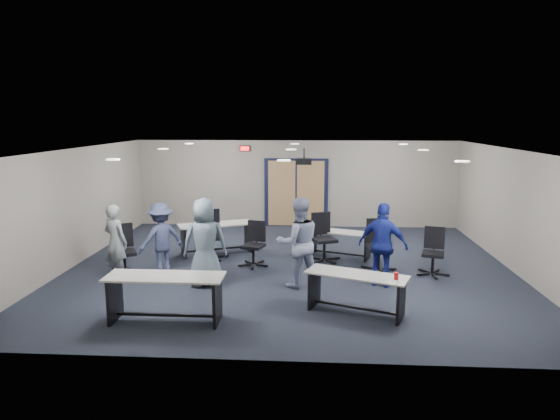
# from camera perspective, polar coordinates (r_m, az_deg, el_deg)

# --- Properties ---
(floor) EXTENTS (10.00, 10.00, 0.00)m
(floor) POSITION_cam_1_polar(r_m,az_deg,el_deg) (11.55, 1.12, -6.57)
(floor) COLOR #1B212C
(floor) RESTS_ON ground
(back_wall) EXTENTS (10.00, 0.04, 2.70)m
(back_wall) POSITION_cam_1_polar(r_m,az_deg,el_deg) (15.67, 1.86, 3.02)
(back_wall) COLOR gray
(back_wall) RESTS_ON floor
(front_wall) EXTENTS (10.00, 0.04, 2.70)m
(front_wall) POSITION_cam_1_polar(r_m,az_deg,el_deg) (6.86, -0.51, -6.80)
(front_wall) COLOR gray
(front_wall) RESTS_ON floor
(left_wall) EXTENTS (0.04, 9.00, 2.70)m
(left_wall) POSITION_cam_1_polar(r_m,az_deg,el_deg) (12.48, -22.45, 0.29)
(left_wall) COLOR gray
(left_wall) RESTS_ON floor
(right_wall) EXTENTS (0.04, 9.00, 2.70)m
(right_wall) POSITION_cam_1_polar(r_m,az_deg,el_deg) (12.10, 25.53, -0.24)
(right_wall) COLOR gray
(right_wall) RESTS_ON floor
(ceiling) EXTENTS (10.00, 9.00, 0.04)m
(ceiling) POSITION_cam_1_polar(r_m,az_deg,el_deg) (11.06, 1.17, 6.93)
(ceiling) COLOR white
(ceiling) RESTS_ON back_wall
(double_door) EXTENTS (2.00, 0.07, 2.20)m
(double_door) POSITION_cam_1_polar(r_m,az_deg,el_deg) (15.68, 1.85, 1.91)
(double_door) COLOR black
(double_door) RESTS_ON back_wall
(exit_sign) EXTENTS (0.32, 0.07, 0.18)m
(exit_sign) POSITION_cam_1_polar(r_m,az_deg,el_deg) (15.64, -4.03, 7.03)
(exit_sign) COLOR black
(exit_sign) RESTS_ON back_wall
(ceiling_projector) EXTENTS (0.35, 0.32, 0.37)m
(ceiling_projector) POSITION_cam_1_polar(r_m,az_deg,el_deg) (11.57, 2.76, 5.61)
(ceiling_projector) COLOR black
(ceiling_projector) RESTS_ON ceiling
(ceiling_can_lights) EXTENTS (6.24, 5.74, 0.02)m
(ceiling_can_lights) POSITION_cam_1_polar(r_m,az_deg,el_deg) (11.31, 1.22, 6.85)
(ceiling_can_lights) COLOR white
(ceiling_can_lights) RESTS_ON ceiling
(table_front_left) EXTENTS (1.97, 0.66, 0.80)m
(table_front_left) POSITION_cam_1_polar(r_m,az_deg,el_deg) (8.67, -12.98, -8.92)
(table_front_left) COLOR #B7B6AD
(table_front_left) RESTS_ON floor
(table_front_right) EXTENTS (1.86, 1.20, 0.83)m
(table_front_right) POSITION_cam_1_polar(r_m,az_deg,el_deg) (8.91, 8.76, -8.61)
(table_front_right) COLOR #B7B6AD
(table_front_right) RESTS_ON floor
(table_back_left) EXTENTS (1.97, 1.32, 1.04)m
(table_back_left) POSITION_cam_1_polar(r_m,az_deg,el_deg) (12.71, -7.33, -2.60)
(table_back_left) COLOR #B7B6AD
(table_back_left) RESTS_ON floor
(table_back_right) EXTENTS (1.67, 1.05, 0.64)m
(table_back_right) POSITION_cam_1_polar(r_m,az_deg,el_deg) (12.40, 6.84, -3.34)
(table_back_right) COLOR #B7B6AD
(table_back_right) RESTS_ON floor
(chair_back_a) EXTENTS (0.96, 0.96, 1.19)m
(chair_back_a) POSITION_cam_1_polar(r_m,az_deg,el_deg) (12.19, -7.85, -2.85)
(chair_back_a) COLOR black
(chair_back_a) RESTS_ON floor
(chair_back_b) EXTENTS (0.81, 0.81, 1.04)m
(chair_back_b) POSITION_cam_1_polar(r_m,az_deg,el_deg) (11.53, -3.07, -3.94)
(chair_back_b) COLOR black
(chair_back_b) RESTS_ON floor
(chair_back_c) EXTENTS (0.93, 0.93, 1.15)m
(chair_back_c) POSITION_cam_1_polar(r_m,az_deg,el_deg) (11.94, 5.09, -3.18)
(chair_back_c) COLOR black
(chair_back_c) RESTS_ON floor
(chair_back_d) EXTENTS (0.81, 0.81, 1.16)m
(chair_back_d) POSITION_cam_1_polar(r_m,az_deg,el_deg) (11.34, 11.26, -4.05)
(chair_back_d) COLOR black
(chair_back_d) RESTS_ON floor
(chair_loose_left) EXTENTS (0.94, 0.94, 1.11)m
(chair_loose_left) POSITION_cam_1_polar(r_m,az_deg,el_deg) (11.35, -17.41, -4.46)
(chair_loose_left) COLOR black
(chair_loose_left) RESTS_ON floor
(chair_loose_right) EXTENTS (0.81, 0.81, 1.04)m
(chair_loose_right) POSITION_cam_1_polar(r_m,az_deg,el_deg) (11.36, 17.11, -4.61)
(chair_loose_right) COLOR black
(chair_loose_right) RESTS_ON floor
(person_gray) EXTENTS (0.71, 0.61, 1.63)m
(person_gray) POSITION_cam_1_polar(r_m,az_deg,el_deg) (11.05, -18.28, -3.52)
(person_gray) COLOR gray
(person_gray) RESTS_ON floor
(person_plaid) EXTENTS (0.99, 0.76, 1.82)m
(person_plaid) POSITION_cam_1_polar(r_m,az_deg,el_deg) (10.23, -8.57, -3.65)
(person_plaid) COLOR slate
(person_plaid) RESTS_ON floor
(person_lightblue) EXTENTS (1.04, 0.90, 1.83)m
(person_lightblue) POSITION_cam_1_polar(r_m,az_deg,el_deg) (10.06, 2.13, -3.74)
(person_lightblue) COLOR #93A0C3
(person_lightblue) RESTS_ON floor
(person_navy) EXTENTS (1.09, 0.80, 1.72)m
(person_navy) POSITION_cam_1_polar(r_m,az_deg,el_deg) (10.30, 11.69, -3.94)
(person_navy) COLOR navy
(person_navy) RESTS_ON floor
(person_back) EXTENTS (1.15, 1.11, 1.58)m
(person_back) POSITION_cam_1_polar(r_m,az_deg,el_deg) (11.25, -13.45, -3.17)
(person_back) COLOR #384166
(person_back) RESTS_ON floor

